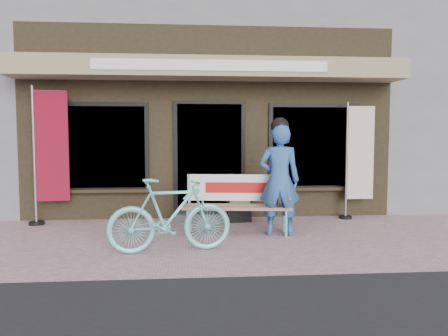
{
  "coord_description": "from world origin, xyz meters",
  "views": [
    {
      "loc": [
        -0.39,
        -6.21,
        1.58
      ],
      "look_at": [
        0.17,
        0.7,
        1.05
      ],
      "focal_mm": 35.0,
      "sensor_mm": 36.0,
      "label": 1
    }
  ],
  "objects": [
    {
      "name": "storefront",
      "position": [
        0.0,
        4.96,
        2.99
      ],
      "size": [
        7.0,
        6.77,
        6.0
      ],
      "color": "black",
      "rests_on": "ground"
    },
    {
      "name": "bicycle",
      "position": [
        -0.65,
        -0.39,
        0.5
      ],
      "size": [
        1.72,
        0.72,
        1.0
      ],
      "primitive_type": "imported",
      "rotation": [
        0.0,
        0.0,
        1.72
      ],
      "color": "#67CAC6",
      "rests_on": "ground"
    },
    {
      "name": "nobori_red",
      "position": [
        -2.83,
        1.63,
        1.25
      ],
      "size": [
        0.72,
        0.3,
        2.43
      ],
      "rotation": [
        0.0,
        0.0,
        0.12
      ],
      "color": "gray",
      "rests_on": "ground"
    },
    {
      "name": "nobori_cream",
      "position": [
        2.78,
        1.72,
        1.13
      ],
      "size": [
        0.63,
        0.24,
        2.18
      ],
      "rotation": [
        0.0,
        0.0,
        0.0
      ],
      "color": "gray",
      "rests_on": "ground"
    },
    {
      "name": "person",
      "position": [
        1.02,
        0.48,
        0.91
      ],
      "size": [
        0.7,
        0.52,
        1.85
      ],
      "rotation": [
        0.0,
        0.0,
        -0.18
      ],
      "color": "#2B5895",
      "rests_on": "ground"
    },
    {
      "name": "menu_stand",
      "position": [
        0.51,
        1.5,
        0.45
      ],
      "size": [
        0.44,
        0.14,
        0.88
      ],
      "rotation": [
        0.0,
        0.0,
        0.11
      ],
      "color": "black",
      "rests_on": "ground"
    },
    {
      "name": "ground",
      "position": [
        0.0,
        0.0,
        0.0
      ],
      "size": [
        70.0,
        70.0,
        0.0
      ],
      "primitive_type": "plane",
      "color": "#C596A2",
      "rests_on": "ground"
    },
    {
      "name": "bench",
      "position": [
        0.38,
        0.72,
        0.55
      ],
      "size": [
        1.76,
        0.64,
        0.93
      ],
      "rotation": [
        0.0,
        0.0,
        -0.12
      ],
      "color": "#67CAC6",
      "rests_on": "ground"
    }
  ]
}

